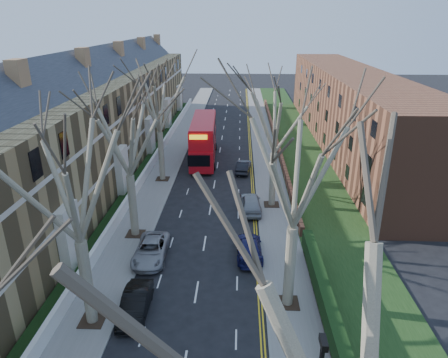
# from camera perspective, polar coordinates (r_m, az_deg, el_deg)

# --- Properties ---
(pavement_left) EXTENTS (3.00, 102.00, 0.12)m
(pavement_left) POSITION_cam_1_polar(r_m,az_deg,el_deg) (54.21, -6.93, 4.28)
(pavement_left) COLOR slate
(pavement_left) RESTS_ON ground
(pavement_right) EXTENTS (3.00, 102.00, 0.12)m
(pavement_right) POSITION_cam_1_polar(r_m,az_deg,el_deg) (53.63, 5.86, 4.13)
(pavement_right) COLOR slate
(pavement_right) RESTS_ON ground
(terrace_left) EXTENTS (9.70, 78.00, 13.60)m
(terrace_left) POSITION_cam_1_polar(r_m,az_deg,el_deg) (47.22, -18.04, 7.62)
(terrace_left) COLOR olive
(terrace_left) RESTS_ON ground
(flats_right) EXTENTS (13.97, 54.00, 10.00)m
(flats_right) POSITION_cam_1_polar(r_m,az_deg,el_deg) (58.07, 17.36, 9.65)
(flats_right) COLOR brown
(flats_right) RESTS_ON ground
(front_wall_left) EXTENTS (0.30, 78.00, 1.00)m
(front_wall_left) POSITION_cam_1_polar(r_m,az_deg,el_deg) (46.91, -10.45, 1.97)
(front_wall_left) COLOR white
(front_wall_left) RESTS_ON ground
(grass_verge_right) EXTENTS (6.00, 102.00, 0.06)m
(grass_verge_right) POSITION_cam_1_polar(r_m,az_deg,el_deg) (54.07, 10.64, 4.11)
(grass_verge_right) COLOR #183212
(grass_verge_right) RESTS_ON ground
(tree_left_mid) EXTENTS (10.50, 10.50, 14.71)m
(tree_left_mid) POSITION_cam_1_polar(r_m,az_deg,el_deg) (20.95, -21.25, 1.59)
(tree_left_mid) COLOR #736752
(tree_left_mid) RESTS_ON ground
(tree_left_far) EXTENTS (10.15, 10.15, 14.22)m
(tree_left_far) POSITION_cam_1_polar(r_m,az_deg,el_deg) (30.05, -13.94, 7.66)
(tree_left_far) COLOR #736752
(tree_left_far) RESTS_ON ground
(tree_left_dist) EXTENTS (10.50, 10.50, 14.71)m
(tree_left_dist) POSITION_cam_1_polar(r_m,az_deg,el_deg) (41.41, -9.50, 12.22)
(tree_left_dist) COLOR #736752
(tree_left_dist) RESTS_ON ground
(tree_right_mid) EXTENTS (10.50, 10.50, 14.71)m
(tree_right_mid) POSITION_cam_1_polar(r_m,az_deg,el_deg) (21.32, 10.51, 3.09)
(tree_right_mid) COLOR #736752
(tree_right_mid) RESTS_ON ground
(tree_right_far) EXTENTS (10.15, 10.15, 14.22)m
(tree_right_far) POSITION_cam_1_polar(r_m,az_deg,el_deg) (34.86, 7.47, 10.02)
(tree_right_far) COLOR #736752
(tree_right_far) RESTS_ON ground
(double_decker_bus) EXTENTS (3.37, 12.16, 5.01)m
(double_decker_bus) POSITION_cam_1_polar(r_m,az_deg,el_deg) (49.27, -2.93, 5.55)
(double_decker_bus) COLOR red
(double_decker_bus) RESTS_ON ground
(car_left_mid) EXTENTS (1.57, 4.25, 1.39)m
(car_left_mid) POSITION_cam_1_polar(r_m,az_deg,el_deg) (25.19, -12.54, -17.00)
(car_left_mid) COLOR black
(car_left_mid) RESTS_ON ground
(car_left_far) EXTENTS (2.35, 4.93, 1.36)m
(car_left_far) POSITION_cam_1_polar(r_m,az_deg,el_deg) (29.97, -10.37, -9.93)
(car_left_far) COLOR gray
(car_left_far) RESTS_ON ground
(car_right_near) EXTENTS (2.05, 4.68, 1.34)m
(car_right_near) POSITION_cam_1_polar(r_m,az_deg,el_deg) (29.83, 3.61, -9.76)
(car_right_near) COLOR #16174E
(car_right_near) RESTS_ON ground
(car_right_mid) EXTENTS (2.12, 4.68, 1.56)m
(car_right_mid) POSITION_cam_1_polar(r_m,az_deg,el_deg) (36.36, 3.82, -3.44)
(car_right_mid) COLOR gray
(car_right_mid) RESTS_ON ground
(car_right_far) EXTENTS (1.88, 4.19, 1.34)m
(car_right_far) POSITION_cam_1_polar(r_m,az_deg,el_deg) (45.61, 2.79, 1.80)
(car_right_far) COLOR black
(car_right_far) RESTS_ON ground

